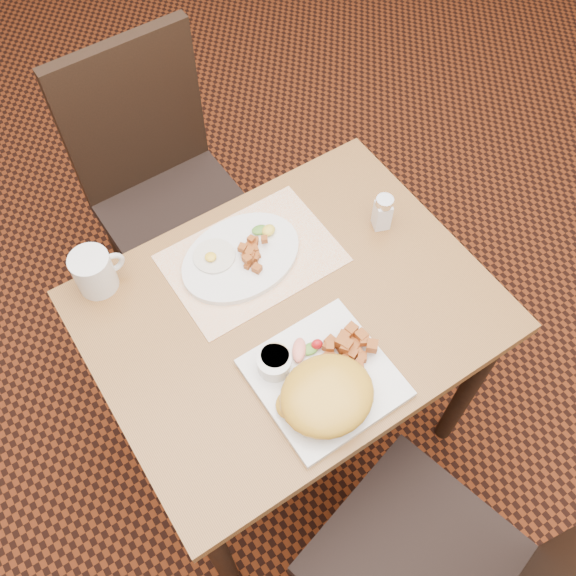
# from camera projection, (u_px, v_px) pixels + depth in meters

# --- Properties ---
(ground) EXTENTS (8.00, 8.00, 0.00)m
(ground) POSITION_uv_depth(u_px,v_px,m) (290.00, 422.00, 2.11)
(ground) COLOR black
(ground) RESTS_ON ground
(table) EXTENTS (0.90, 0.70, 0.75)m
(table) POSITION_uv_depth(u_px,v_px,m) (290.00, 331.00, 1.56)
(table) COLOR brown
(table) RESTS_ON ground
(chair_far) EXTENTS (0.43, 0.44, 0.97)m
(chair_far) POSITION_uv_depth(u_px,v_px,m) (162.00, 183.00, 1.95)
(chair_far) COLOR black
(chair_far) RESTS_ON ground
(placemat) EXTENTS (0.40, 0.28, 0.00)m
(placemat) POSITION_uv_depth(u_px,v_px,m) (252.00, 258.00, 1.54)
(placemat) COLOR white
(placemat) RESTS_ON table
(plate_square) EXTENTS (0.28, 0.28, 0.02)m
(plate_square) POSITION_uv_depth(u_px,v_px,m) (324.00, 378.00, 1.37)
(plate_square) COLOR silver
(plate_square) RESTS_ON table
(plate_oval) EXTENTS (0.33, 0.26, 0.02)m
(plate_oval) POSITION_uv_depth(u_px,v_px,m) (241.00, 257.00, 1.53)
(plate_oval) COLOR silver
(plate_oval) RESTS_ON placemat
(hollandaise_mound) EXTENTS (0.20, 0.18, 0.07)m
(hollandaise_mound) POSITION_uv_depth(u_px,v_px,m) (326.00, 396.00, 1.30)
(hollandaise_mound) COLOR gold
(hollandaise_mound) RESTS_ON plate_square
(ramekin) EXTENTS (0.07, 0.07, 0.04)m
(ramekin) POSITION_uv_depth(u_px,v_px,m) (274.00, 362.00, 1.36)
(ramekin) COLOR silver
(ramekin) RESTS_ON plate_square
(garnish_sq) EXTENTS (0.08, 0.07, 0.03)m
(garnish_sq) POSITION_uv_depth(u_px,v_px,m) (306.00, 348.00, 1.39)
(garnish_sq) COLOR #387223
(garnish_sq) RESTS_ON plate_square
(fried_egg) EXTENTS (0.10, 0.10, 0.02)m
(fried_egg) POSITION_uv_depth(u_px,v_px,m) (214.00, 256.00, 1.52)
(fried_egg) COLOR white
(fried_egg) RESTS_ON plate_oval
(garnish_ov) EXTENTS (0.06, 0.05, 0.02)m
(garnish_ov) POSITION_uv_depth(u_px,v_px,m) (265.00, 230.00, 1.56)
(garnish_ov) COLOR #387223
(garnish_ov) RESTS_ON plate_oval
(salt_shaker) EXTENTS (0.05, 0.05, 0.10)m
(salt_shaker) POSITION_uv_depth(u_px,v_px,m) (383.00, 212.00, 1.55)
(salt_shaker) COLOR white
(salt_shaker) RESTS_ON table
(coffee_mug) EXTENTS (0.12, 0.09, 0.11)m
(coffee_mug) POSITION_uv_depth(u_px,v_px,m) (95.00, 272.00, 1.46)
(coffee_mug) COLOR silver
(coffee_mug) RESTS_ON table
(home_fries_sq) EXTENTS (0.12, 0.11, 0.04)m
(home_fries_sq) POSITION_uv_depth(u_px,v_px,m) (348.00, 348.00, 1.38)
(home_fries_sq) COLOR #AD551B
(home_fries_sq) RESTS_ON plate_square
(home_fries_ov) EXTENTS (0.09, 0.10, 0.03)m
(home_fries_ov) POSITION_uv_depth(u_px,v_px,m) (251.00, 253.00, 1.51)
(home_fries_ov) COLOR #AD551B
(home_fries_ov) RESTS_ON plate_oval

